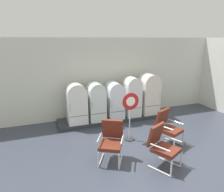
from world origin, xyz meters
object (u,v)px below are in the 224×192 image
(refrigerator_1, at_px, (96,101))
(armchair_center, at_px, (162,145))
(refrigerator_4, at_px, (149,93))
(armchair_left, at_px, (111,139))
(armchair_right, at_px, (167,126))
(sign_stand, at_px, (130,116))
(refrigerator_3, at_px, (132,95))
(refrigerator_0, at_px, (77,102))
(refrigerator_2, at_px, (115,99))

(refrigerator_1, bearing_deg, armchair_center, -76.24)
(refrigerator_4, height_order, armchair_left, refrigerator_4)
(refrigerator_4, height_order, armchair_right, refrigerator_4)
(sign_stand, bearing_deg, armchair_left, -136.91)
(armchair_right, distance_m, armchair_center, 1.18)
(refrigerator_3, relative_size, sign_stand, 1.01)
(armchair_left, bearing_deg, refrigerator_0, 99.76)
(refrigerator_0, distance_m, armchair_right, 3.16)
(refrigerator_2, distance_m, refrigerator_3, 0.70)
(refrigerator_0, height_order, armchair_center, refrigerator_0)
(refrigerator_2, distance_m, armchair_center, 3.16)
(refrigerator_0, relative_size, refrigerator_1, 1.02)
(refrigerator_4, distance_m, armchair_right, 2.37)
(refrigerator_2, relative_size, refrigerator_3, 0.90)
(refrigerator_2, xyz_separation_m, armchair_left, (-1.01, -2.49, -0.28))
(sign_stand, bearing_deg, refrigerator_0, 129.51)
(refrigerator_0, height_order, sign_stand, refrigerator_0)
(refrigerator_3, bearing_deg, refrigerator_2, 175.75)
(armchair_left, relative_size, armchair_center, 1.00)
(refrigerator_2, relative_size, armchair_right, 1.30)
(refrigerator_2, bearing_deg, armchair_center, -89.10)
(refrigerator_1, relative_size, refrigerator_2, 1.03)
(refrigerator_3, height_order, refrigerator_4, refrigerator_4)
(refrigerator_1, height_order, refrigerator_3, refrigerator_3)
(refrigerator_1, xyz_separation_m, armchair_right, (1.53, -2.23, -0.30))
(refrigerator_3, height_order, armchair_center, refrigerator_3)
(armchair_left, xyz_separation_m, sign_stand, (0.90, 0.84, 0.22))
(refrigerator_2, height_order, refrigerator_3, refrigerator_3)
(refrigerator_3, relative_size, armchair_left, 1.45)
(armchair_right, xyz_separation_m, armchair_center, (-0.76, -0.90, 0.00))
(refrigerator_3, xyz_separation_m, sign_stand, (-0.81, -1.59, -0.15))
(armchair_left, bearing_deg, armchair_center, -31.99)
(refrigerator_3, bearing_deg, armchair_right, -87.09)
(refrigerator_1, distance_m, armchair_center, 3.24)
(refrigerator_1, distance_m, refrigerator_2, 0.72)
(refrigerator_1, distance_m, armchair_right, 2.72)
(armchair_left, bearing_deg, refrigerator_4, 45.16)
(refrigerator_0, height_order, armchair_left, refrigerator_0)
(refrigerator_2, distance_m, armchair_left, 2.70)
(armchair_right, bearing_deg, armchair_left, -172.65)
(refrigerator_3, distance_m, sign_stand, 1.79)
(refrigerator_0, relative_size, sign_stand, 0.95)
(refrigerator_1, height_order, armchair_left, refrigerator_1)
(refrigerator_1, distance_m, refrigerator_3, 1.42)
(armchair_right, bearing_deg, refrigerator_3, 92.91)
(armchair_center, bearing_deg, refrigerator_1, 103.76)
(sign_stand, bearing_deg, refrigerator_1, 110.41)
(refrigerator_4, xyz_separation_m, armchair_right, (-0.64, -2.24, -0.40))
(refrigerator_3, distance_m, refrigerator_4, 0.76)
(refrigerator_2, height_order, refrigerator_4, refrigerator_4)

